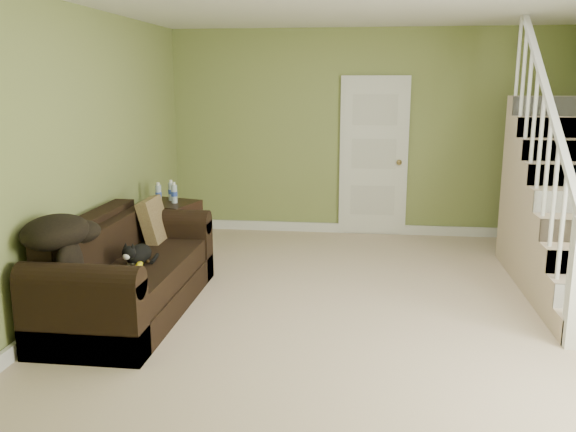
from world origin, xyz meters
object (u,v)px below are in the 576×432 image
(side_table, at_px, (170,231))
(banana, at_px, (139,265))
(sofa, at_px, (126,276))
(cat, at_px, (138,255))

(side_table, xyz_separation_m, banana, (0.31, -1.73, 0.14))
(side_table, bearing_deg, banana, -79.89)
(side_table, height_order, banana, side_table)
(sofa, xyz_separation_m, banana, (0.19, -0.17, 0.16))
(sofa, height_order, banana, sofa)
(sofa, relative_size, side_table, 2.38)
(sofa, distance_m, side_table, 1.56)
(cat, relative_size, banana, 2.39)
(side_table, distance_m, banana, 1.76)
(cat, distance_m, banana, 0.12)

